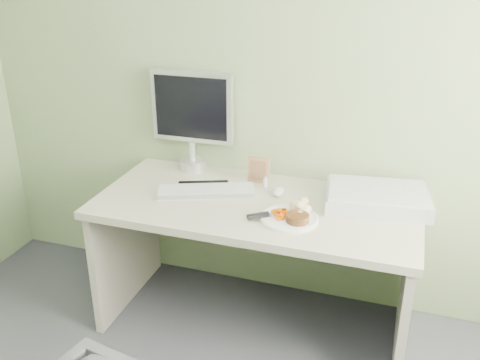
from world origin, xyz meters
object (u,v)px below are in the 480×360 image
(plate, at_px, (289,219))
(monitor, at_px, (192,115))
(scanner, at_px, (377,199))
(desk, at_px, (256,235))

(plate, xyz_separation_m, monitor, (-0.66, 0.45, 0.31))
(scanner, relative_size, monitor, 0.88)
(plate, distance_m, scanner, 0.47)
(scanner, bearing_deg, plate, -151.01)
(desk, bearing_deg, monitor, 145.88)
(plate, distance_m, monitor, 0.86)
(desk, distance_m, plate, 0.30)
(desk, distance_m, scanner, 0.63)
(scanner, bearing_deg, desk, -173.32)
(plate, height_order, scanner, scanner)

